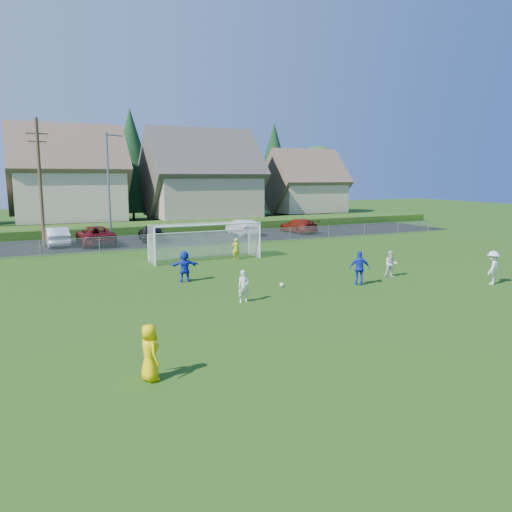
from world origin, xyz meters
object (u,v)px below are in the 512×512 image
at_px(referee, 150,352).
at_px(car_g, 298,226).
at_px(soccer_ball, 282,285).
at_px(player_blue_b, 185,266).
at_px(player_white_b, 391,264).
at_px(car_d, 151,233).
at_px(car_b, 56,236).
at_px(car_f, 242,227).
at_px(soccer_goal, 204,236).
at_px(player_blue_a, 360,268).
at_px(player_white_c, 493,268).
at_px(car_c, 95,235).
at_px(player_white_a, 244,286).
at_px(goalkeeper, 236,249).

distance_m(referee, car_g, 37.10).
distance_m(soccer_ball, player_blue_b, 5.33).
relative_size(player_white_b, car_d, 0.31).
height_order(car_b, car_f, car_b).
xyz_separation_m(car_g, soccer_goal, (-13.93, -11.24, 0.93)).
bearing_deg(player_blue_a, soccer_ball, 9.85).
height_order(player_white_b, player_white_c, player_white_c).
bearing_deg(player_blue_a, car_f, -69.81).
bearing_deg(car_c, player_white_c, 122.94).
bearing_deg(car_b, player_white_a, 102.26).
xyz_separation_m(car_d, car_g, (14.83, 0.13, 0.01)).
distance_m(referee, player_blue_b, 13.04).
bearing_deg(car_c, car_b, -17.54).
bearing_deg(goalkeeper, player_white_c, 132.13).
distance_m(player_white_c, soccer_goal, 17.67).
relative_size(player_white_a, car_f, 0.31).
xyz_separation_m(player_white_a, car_f, (10.27, 23.26, 0.04)).
relative_size(player_blue_b, car_c, 0.30).
bearing_deg(player_white_b, player_blue_b, -174.45).
bearing_deg(goalkeeper, player_blue_b, 53.24).
distance_m(player_blue_a, goalkeeper, 10.47).
bearing_deg(car_f, car_b, 0.84).
bearing_deg(car_g, player_blue_a, 63.10).
distance_m(player_white_b, car_d, 22.78).
height_order(player_white_c, car_b, player_white_c).
height_order(soccer_ball, car_g, car_g).
distance_m(soccer_ball, goalkeeper, 8.93).
xyz_separation_m(player_white_a, goalkeeper, (4.27, 10.78, -0.00)).
xyz_separation_m(referee, car_c, (2.61, 29.11, -0.02)).
height_order(player_blue_a, goalkeeper, player_blue_a).
relative_size(player_blue_a, car_d, 0.38).
relative_size(soccer_ball, car_d, 0.05).
distance_m(player_blue_b, car_g, 24.74).
bearing_deg(car_g, player_white_b, 68.98).
distance_m(player_white_a, goalkeeper, 11.60).
bearing_deg(car_g, player_blue_b, 41.45).
bearing_deg(player_white_b, car_c, 146.72).
distance_m(car_b, soccer_goal, 14.34).
relative_size(soccer_ball, soccer_goal, 0.03).
relative_size(car_c, soccer_goal, 0.76).
bearing_deg(car_f, player_blue_b, 58.30).
relative_size(car_d, car_f, 1.02).
bearing_deg(player_blue_b, player_white_b, 169.97).
relative_size(car_b, car_c, 0.83).
xyz_separation_m(player_white_c, soccer_goal, (-10.86, 13.91, 0.74)).
relative_size(player_white_b, car_b, 0.31).
xyz_separation_m(goalkeeper, soccer_goal, (-1.91, 0.92, 0.90)).
xyz_separation_m(player_blue_b, soccer_goal, (3.42, 6.38, 0.79)).
bearing_deg(player_blue_a, car_b, -31.16).
bearing_deg(soccer_goal, car_g, 38.91).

